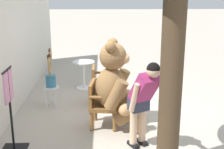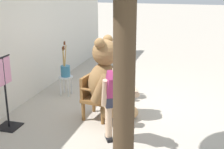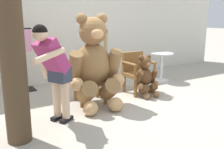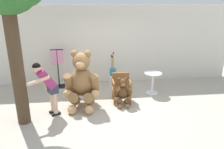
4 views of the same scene
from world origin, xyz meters
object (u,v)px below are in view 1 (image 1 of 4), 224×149
white_stool (52,91)px  round_side_table (84,72)px  teddy_bear_large (116,85)px  teddy_bear_small (114,86)px  wooden_chair_left (101,103)px  brush_bucket (51,79)px  wooden_chair_right (101,84)px  clothing_display_stand (10,109)px  person_visitor (144,97)px

white_stool → round_side_table: size_ratio=0.64×
teddy_bear_large → teddy_bear_small: size_ratio=1.96×
wooden_chair_left → teddy_bear_large: 0.44m
wooden_chair_left → brush_bucket: 1.49m
wooden_chair_right → clothing_display_stand: clothing_display_stand is taller
wooden_chair_left → white_stool: 1.49m
teddy_bear_large → teddy_bear_small: (1.16, -0.02, -0.40)m
round_side_table → person_visitor: bearing=-160.4°
wooden_chair_left → brush_bucket: (1.01, 1.09, 0.17)m
wooden_chair_left → clothing_display_stand: bearing=122.0°
wooden_chair_left → wooden_chair_right: 1.14m
wooden_chair_right → person_visitor: size_ratio=0.57×
brush_bucket → teddy_bear_small: bearing=-84.5°
wooden_chair_right → teddy_bear_large: size_ratio=0.52×
wooden_chair_left → white_stool: (1.01, 1.09, -0.11)m
wooden_chair_right → clothing_display_stand: 2.49m
teddy_bear_large → brush_bucket: teddy_bear_large is taller
teddy_bear_large → clothing_display_stand: teddy_bear_large is taller
teddy_bear_large → brush_bucket: 1.71m
person_visitor → white_stool: person_visitor is taller
wooden_chair_right → white_stool: 1.10m
teddy_bear_large → person_visitor: bearing=-155.4°
person_visitor → clothing_display_stand: 2.09m
teddy_bear_small → brush_bucket: brush_bucket is taller
white_stool → brush_bucket: 0.27m
brush_bucket → person_visitor: bearing=-137.3°
wooden_chair_left → teddy_bear_small: 1.18m
teddy_bear_large → brush_bucket: bearing=52.8°
teddy_bear_large → wooden_chair_left: bearing=85.9°
wooden_chair_left → brush_bucket: brush_bucket is taller
wooden_chair_left → teddy_bear_large: size_ratio=0.52×
teddy_bear_large → white_stool: (1.03, 1.36, -0.46)m
wooden_chair_right → round_side_table: size_ratio=1.19×
teddy_bear_large → round_side_table: (2.27, 0.72, -0.36)m
brush_bucket → round_side_table: brush_bucket is taller
white_stool → clothing_display_stand: bearing=170.2°
wooden_chair_right → brush_bucket: size_ratio=1.02×
teddy_bear_small → clothing_display_stand: (-2.03, 1.70, 0.31)m
wooden_chair_left → person_visitor: 1.20m
teddy_bear_small → brush_bucket: size_ratio=1.01×
person_visitor → clothing_display_stand: size_ratio=1.10×
white_stool → wooden_chair_right: bearing=-83.1°
wooden_chair_left → person_visitor: bearing=-143.1°
wooden_chair_left → clothing_display_stand: 1.69m
wooden_chair_left → brush_bucket: size_ratio=1.02×
teddy_bear_large → brush_bucket: size_ratio=1.97×
round_side_table → wooden_chair_right: bearing=-158.0°
person_visitor → teddy_bear_large: bearing=24.6°
wooden_chair_left → teddy_bear_large: teddy_bear_large is taller
brush_bucket → teddy_bear_large: bearing=-127.2°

